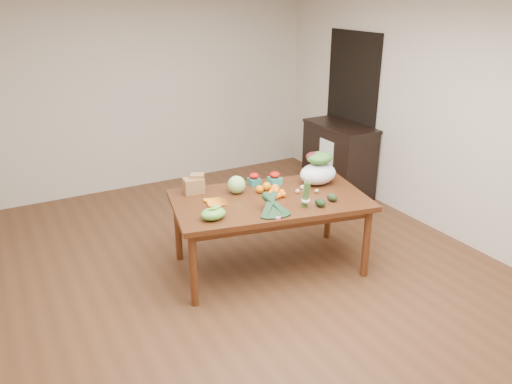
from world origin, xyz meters
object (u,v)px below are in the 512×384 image
salad_bag (318,170)px  dining_table (269,233)px  paper_bag (194,184)px  kale_bunch (274,206)px  cabinet (339,159)px  cabbage (237,185)px  mandarin_cluster (276,192)px  asparagus_bundle (306,194)px

salad_bag → dining_table: bearing=-172.0°
paper_bag → kale_bunch: 0.92m
cabinet → cabbage: 2.34m
dining_table → cabinet: (1.85, 1.31, 0.10)m
mandarin_cluster → salad_bag: bearing=9.5°
dining_table → cabinet: size_ratio=1.78×
cabbage → kale_bunch: bearing=-84.2°
kale_bunch → asparagus_bundle: (0.33, 0.00, 0.05)m
kale_bunch → salad_bag: 0.89m
asparagus_bundle → salad_bag: bearing=56.1°
dining_table → cabbage: cabbage is taller
cabinet → kale_bunch: size_ratio=2.55×
mandarin_cluster → salad_bag: (0.55, 0.09, 0.11)m
dining_table → asparagus_bundle: 0.63m
dining_table → asparagus_bundle: bearing=-51.2°
cabinet → asparagus_bundle: asparagus_bundle is taller
dining_table → kale_bunch: bearing=-102.6°
paper_bag → mandarin_cluster: size_ratio=1.41×
dining_table → asparagus_bundle: asparagus_bundle is taller
cabinet → cabbage: cabinet is taller
cabinet → mandarin_cluster: cabinet is taller
mandarin_cluster → salad_bag: 0.57m
paper_bag → asparagus_bundle: bearing=-47.0°
cabbage → cabinet: bearing=26.9°
dining_table → kale_bunch: size_ratio=4.55×
mandarin_cluster → kale_bunch: (-0.22, -0.34, 0.03)m
dining_table → salad_bag: bearing=19.7°
dining_table → cabinet: 2.26m
paper_bag → mandarin_cluster: 0.80m
dining_table → asparagus_bundle: size_ratio=7.27×
paper_bag → cabinet: bearing=19.1°
mandarin_cluster → kale_bunch: 0.41m
cabinet → salad_bag: 1.79m
kale_bunch → salad_bag: (0.77, 0.43, 0.07)m
kale_bunch → salad_bag: salad_bag is taller
mandarin_cluster → dining_table: bearing=174.3°
dining_table → paper_bag: bearing=152.9°
paper_bag → cabbage: bearing=-29.7°
mandarin_cluster → asparagus_bundle: (0.11, -0.34, 0.08)m
paper_bag → salad_bag: bearing=-17.7°
paper_bag → kale_bunch: paper_bag is taller
paper_bag → salad_bag: salad_bag is taller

